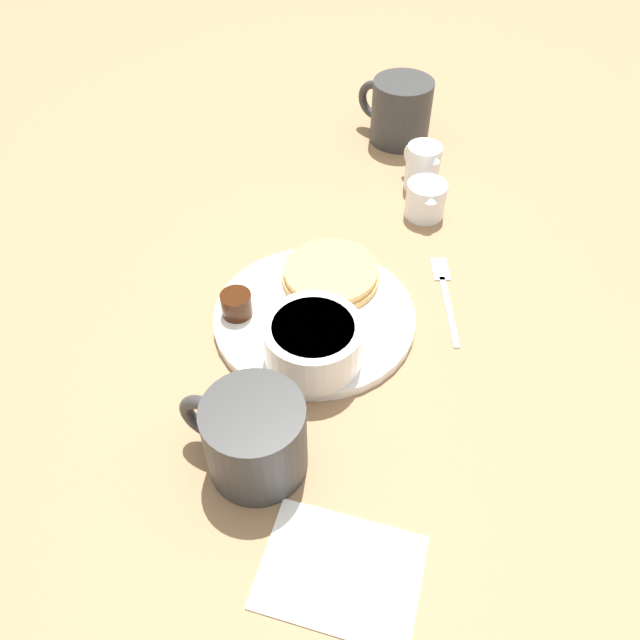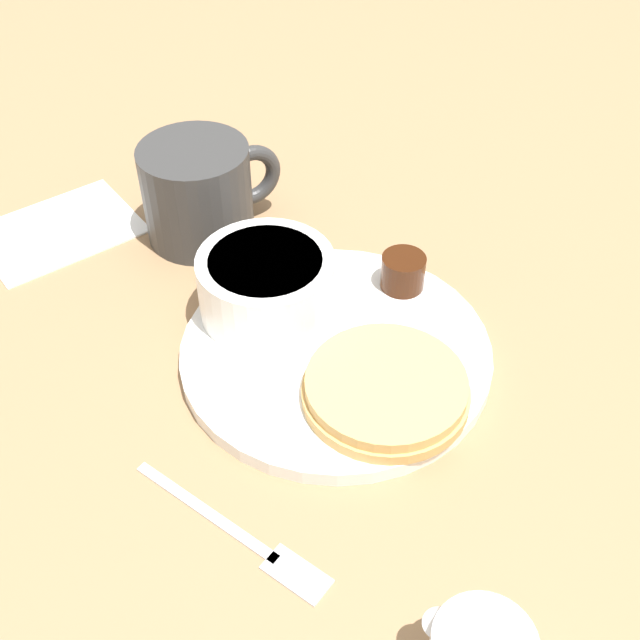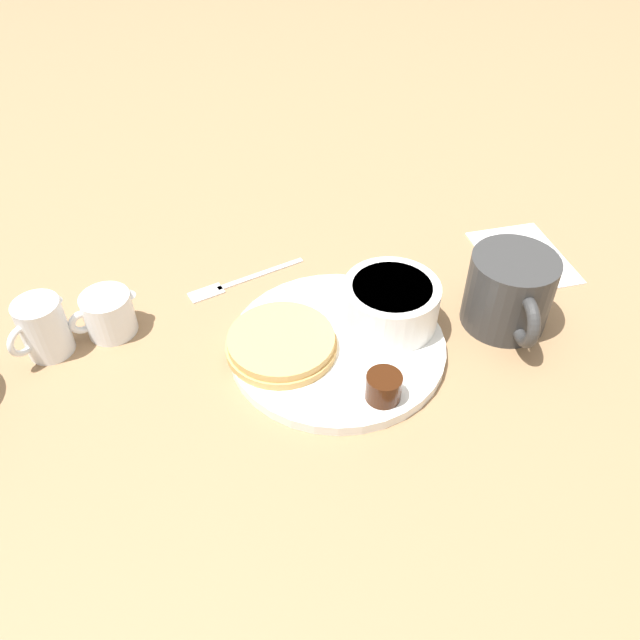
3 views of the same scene
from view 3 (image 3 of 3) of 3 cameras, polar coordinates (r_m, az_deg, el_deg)
ground_plane at (r=0.67m, az=1.57°, el=-2.70°), size 4.00×4.00×0.00m
plate at (r=0.67m, az=1.58°, el=-2.33°), size 0.23×0.23×0.01m
pancake_stack at (r=0.65m, az=-3.56°, el=-2.12°), size 0.12×0.12×0.02m
bowl at (r=0.67m, az=6.49°, el=1.60°), size 0.10×0.10×0.05m
syrup_cup at (r=0.60m, az=5.84°, el=-6.11°), size 0.04×0.04×0.03m
butter_ramekin at (r=0.68m, az=8.26°, el=0.66°), size 0.04×0.04×0.04m
coffee_mug at (r=0.71m, az=16.95°, el=2.43°), size 0.12×0.09×0.09m
creamer_pitcher_near at (r=0.71m, az=-18.79°, el=0.54°), size 0.05×0.08×0.05m
creamer_pitcher_far at (r=0.71m, az=-24.00°, el=-0.63°), size 0.05×0.06×0.07m
fork at (r=0.76m, az=-7.88°, el=3.38°), size 0.04×0.15×0.00m
napkin at (r=0.84m, az=18.08°, el=5.53°), size 0.15×0.12×0.00m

